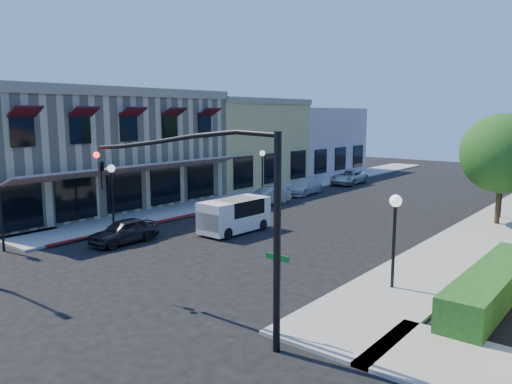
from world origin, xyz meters
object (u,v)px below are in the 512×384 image
Objects in this scene: street_tree_a at (502,153)px; signal_mast_arm at (217,196)px; lamppost_left_far at (262,161)px; parked_car_b at (267,196)px; parked_car_c at (304,187)px; lamppost_right_near at (395,218)px; parked_car_d at (349,177)px; lamppost_left_near at (112,179)px; street_name_sign at (277,281)px; lamppost_right_far at (503,175)px; parked_car_a at (124,231)px; white_van at (234,214)px.

street_tree_a reaches higher than signal_mast_arm.
lamppost_left_far reaches higher than parked_car_b.
parked_car_c is at bearing 103.07° from parked_car_b.
lamppost_right_near is 28.22m from parked_car_d.
street_tree_a reaches higher than lamppost_left_near.
lamppost_right_far is (1.00, 21.80, 1.04)m from street_name_sign.
parked_car_c is (-12.06, 22.97, -3.47)m from signal_mast_arm.
lamppost_right_near is 0.98× the size of parked_car_a.
lamppost_right_far is 0.98× the size of parked_car_a.
lamppost_left_near is 23.35m from lamppost_right_far.
lamppost_left_far is 0.97× the size of parked_car_b.
lamppost_left_near is (-14.36, 6.50, -1.35)m from signal_mast_arm.
white_van is at bearing -135.03° from street_tree_a.
signal_mast_arm reaches higher than street_name_sign.
signal_mast_arm is at bearing -23.01° from parked_car_a.
street_tree_a reaches higher than lamppost_right_far.
parked_car_d is (-4.18, 20.81, -0.40)m from white_van.
parked_car_d is (0.00, 7.54, 0.03)m from parked_car_c.
signal_mast_arm is at bearing -73.68° from parked_car_d.
street_tree_a is 1.39× the size of parked_car_d.
white_van is at bearing 136.66° from street_name_sign.
lamppost_left_far is 22.02m from lamppost_right_near.
lamppost_left_near and lamppost_left_far have the same top height.
street_tree_a reaches higher than white_van.
lamppost_left_far and lamppost_right_near have the same top height.
parked_car_c is (-15.00, 2.46, -3.57)m from street_tree_a.
parked_car_b is (-14.49, -3.00, -3.59)m from street_tree_a.
lamppost_left_near is 17.00m from lamppost_right_near.
parked_car_d reaches higher than parked_car_b.
signal_mast_arm is 2.24× the size of lamppost_right_near.
lamppost_left_near reaches higher than parked_car_a.
street_name_sign is 0.70× the size of lamppost_right_far.
lamppost_left_near is at bearing -153.80° from white_van.
parked_car_b is (-13.19, 16.80, -1.09)m from street_name_sign.
street_tree_a is 15.23m from parked_car_b.
lamppost_right_near reaches higher than parked_car_a.
street_name_sign is 0.53× the size of parked_car_d.
lamppost_left_far is at bearing -137.62° from parked_car_c.
lamppost_right_near is at bearing 67.88° from signal_mast_arm.
lamppost_right_far is at bearing 43.26° from lamppost_left_near.
parked_car_a is (3.70, -16.00, -2.12)m from lamppost_left_far.
lamppost_left_far and lamppost_right_far have the same top height.
parked_car_c is at bearing 117.70° from signal_mast_arm.
signal_mast_arm is at bearing -96.70° from lamppost_right_far.
lamppost_left_near and lamppost_right_far have the same top height.
lamppost_left_near is 1.00× the size of lamppost_right_far.
lamppost_left_near is 0.98× the size of parked_car_a.
parked_car_c is (2.30, 2.46, -2.11)m from lamppost_left_far.
lamppost_left_near is at bearing -141.02° from street_tree_a.
parked_car_a is (-13.60, -16.00, -3.58)m from street_tree_a.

